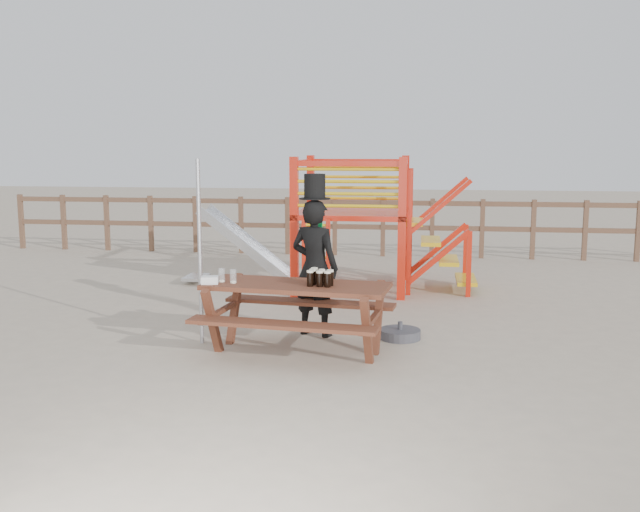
# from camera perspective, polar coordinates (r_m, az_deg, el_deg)

# --- Properties ---
(ground) EXTENTS (60.00, 60.00, 0.00)m
(ground) POSITION_cam_1_polar(r_m,az_deg,el_deg) (8.04, -1.33, -7.50)
(ground) COLOR tan
(ground) RESTS_ON ground
(back_fence) EXTENTS (15.09, 0.09, 1.20)m
(back_fence) POSITION_cam_1_polar(r_m,az_deg,el_deg) (14.74, 3.12, 2.87)
(back_fence) COLOR brown
(back_fence) RESTS_ON ground
(playground_fort) EXTENTS (4.71, 1.84, 2.10)m
(playground_fort) POSITION_cam_1_polar(r_m,az_deg,el_deg) (11.31, 2.25, 2.79)
(playground_fort) COLOR red
(playground_fort) RESTS_ON ground
(picnic_table) EXTENTS (2.14, 1.60, 0.77)m
(picnic_table) POSITION_cam_1_polar(r_m,az_deg,el_deg) (7.81, -1.90, -4.29)
(picnic_table) COLOR brown
(picnic_table) RESTS_ON ground
(man_with_hat) EXTENTS (0.69, 0.57, 1.94)m
(man_with_hat) POSITION_cam_1_polar(r_m,az_deg,el_deg) (8.47, -0.42, -0.64)
(man_with_hat) COLOR black
(man_with_hat) RESTS_ON ground
(metal_pole) EXTENTS (0.05, 0.05, 2.11)m
(metal_pole) POSITION_cam_1_polar(r_m,az_deg,el_deg) (8.19, -9.59, 0.26)
(metal_pole) COLOR #B2B2B7
(metal_pole) RESTS_ON ground
(parasol_base) EXTENTS (0.49, 0.49, 0.21)m
(parasol_base) POSITION_cam_1_polar(r_m,az_deg,el_deg) (8.52, 6.42, -6.21)
(parasol_base) COLOR #3E3E44
(parasol_base) RESTS_ON ground
(paper_bag) EXTENTS (0.21, 0.18, 0.08)m
(paper_bag) POSITION_cam_1_polar(r_m,az_deg,el_deg) (7.83, -8.81, -1.91)
(paper_bag) COLOR white
(paper_bag) RESTS_ON picnic_table
(stout_pints) EXTENTS (0.28, 0.27, 0.17)m
(stout_pints) POSITION_cam_1_polar(r_m,az_deg,el_deg) (7.63, -0.04, -1.73)
(stout_pints) COLOR black
(stout_pints) RESTS_ON picnic_table
(empty_glasses) EXTENTS (0.21, 0.12, 0.15)m
(empty_glasses) POSITION_cam_1_polar(r_m,az_deg,el_deg) (7.87, -7.42, -1.62)
(empty_glasses) COLOR silver
(empty_glasses) RESTS_ON picnic_table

